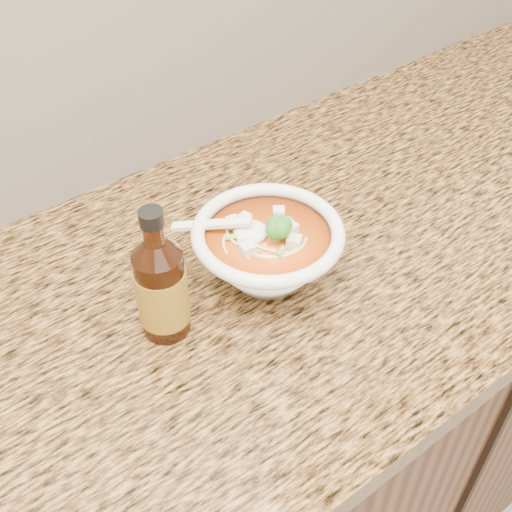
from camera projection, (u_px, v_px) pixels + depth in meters
counter_slab at (83, 367)px, 0.82m from camera, size 4.00×0.68×0.04m
soup_bowl at (267, 252)px, 0.88m from camera, size 0.21×0.21×0.11m
hot_sauce_bottle at (161, 288)px, 0.79m from camera, size 0.08×0.08×0.20m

